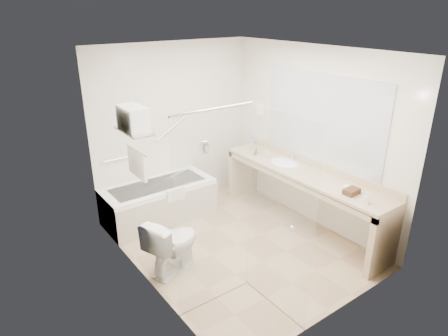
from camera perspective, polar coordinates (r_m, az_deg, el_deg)
floor at (r=5.43m, az=1.90°, el=-10.79°), size 3.20×3.20×0.00m
ceiling at (r=4.58m, az=2.31°, el=16.45°), size 2.60×3.20×0.10m
wall_back at (r=6.14m, az=-7.21°, el=5.88°), size 2.60×0.10×2.50m
wall_front at (r=3.85m, az=17.00°, el=-5.21°), size 2.60×0.10×2.50m
wall_left at (r=4.24m, az=-11.88°, el=-2.03°), size 0.10×3.20×2.50m
wall_right at (r=5.72m, az=12.42°, el=4.31°), size 0.10×3.20×2.50m
bathtub at (r=5.98m, az=-9.24°, el=-4.75°), size 1.60×0.73×0.59m
grab_bar_short at (r=5.82m, az=-15.04°, el=1.25°), size 0.40×0.03×0.03m
grab_bar_long at (r=6.08m, az=-7.44°, el=5.71°), size 0.53×0.03×0.33m
shower_enclosure at (r=3.93m, az=3.13°, el=-6.65°), size 0.96×0.91×2.11m
towel_shelf at (r=4.43m, az=-12.79°, el=5.86°), size 0.24×0.55×0.81m
vanity_counter at (r=5.65m, az=11.16°, el=-2.45°), size 0.55×2.70×0.95m
sink at (r=5.85m, az=8.66°, el=0.52°), size 0.40×0.52×0.14m
faucet at (r=5.91m, az=9.73°, el=1.82°), size 0.03×0.03×0.14m
mirror at (r=5.54m, az=13.76°, el=6.84°), size 0.02×2.00×1.20m
hairdryer_unit at (r=6.35m, az=5.18°, el=8.38°), size 0.08×0.10×0.18m
toilet at (r=4.82m, az=-7.33°, el=-10.73°), size 0.81×0.61×0.70m
amenity_basket at (r=5.05m, az=17.76°, el=-3.20°), size 0.21×0.14×0.07m
soap_bottle_a at (r=4.87m, az=19.65°, el=-4.45°), size 0.10×0.15×0.06m
soap_bottle_b at (r=5.12m, az=17.20°, el=-2.57°), size 0.13×0.14×0.09m
water_bottle_left at (r=6.07m, az=4.51°, el=2.74°), size 0.06×0.06×0.20m
water_bottle_mid at (r=6.35m, az=3.90°, el=3.57°), size 0.06×0.06×0.19m
water_bottle_right at (r=6.08m, az=4.39°, el=2.85°), size 0.07×0.07×0.22m
drinking_glass_near at (r=6.00m, az=6.27°, el=1.98°), size 0.08×0.08×0.09m
drinking_glass_far at (r=6.10m, az=4.86°, el=2.40°), size 0.09×0.09×0.10m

